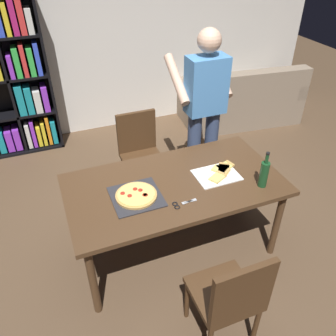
{
  "coord_description": "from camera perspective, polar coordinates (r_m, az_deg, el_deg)",
  "views": [
    {
      "loc": [
        -0.87,
        -2.06,
        2.48
      ],
      "look_at": [
        0.0,
        0.15,
        0.8
      ],
      "focal_mm": 37.05,
      "sensor_mm": 36.0,
      "label": 1
    }
  ],
  "objects": [
    {
      "name": "ground_plane",
      "position": [
        3.34,
        0.97,
        -12.69
      ],
      "size": [
        12.0,
        12.0,
        0.0
      ],
      "primitive_type": "plane",
      "color": "brown"
    },
    {
      "name": "back_wall",
      "position": [
        4.86,
        -11.54,
        21.83
      ],
      "size": [
        6.4,
        0.1,
        2.8
      ],
      "primitive_type": "cube",
      "color": "silver",
      "rests_on": "ground_plane"
    },
    {
      "name": "dining_table",
      "position": [
        2.87,
        1.11,
        -3.57
      ],
      "size": [
        1.76,
        0.94,
        0.75
      ],
      "color": "#4C331E",
      "rests_on": "ground_plane"
    },
    {
      "name": "chair_near_camera",
      "position": [
        2.42,
        10.31,
        -20.02
      ],
      "size": [
        0.42,
        0.42,
        0.9
      ],
      "color": "#472D19",
      "rests_on": "ground_plane"
    },
    {
      "name": "chair_far_side",
      "position": [
        3.7,
        -4.6,
        3.06
      ],
      "size": [
        0.42,
        0.42,
        0.9
      ],
      "color": "#472D19",
      "rests_on": "ground_plane"
    },
    {
      "name": "couch",
      "position": [
        5.36,
        11.86,
        10.59
      ],
      "size": [
        1.78,
        1.03,
        0.85
      ],
      "color": "gray",
      "rests_on": "ground_plane"
    },
    {
      "name": "person_serving_pizza",
      "position": [
        3.49,
        5.98,
        10.01
      ],
      "size": [
        0.55,
        0.54,
        1.75
      ],
      "color": "#38476B",
      "rests_on": "ground_plane"
    },
    {
      "name": "pepperoni_pizza_on_tray",
      "position": [
        2.69,
        -5.24,
        -4.54
      ],
      "size": [
        0.38,
        0.38,
        0.04
      ],
      "color": "#2D2D33",
      "rests_on": "dining_table"
    },
    {
      "name": "pizza_slices_on_towel",
      "position": [
        2.95,
        8.49,
        -0.72
      ],
      "size": [
        0.38,
        0.28,
        0.03
      ],
      "color": "white",
      "rests_on": "dining_table"
    },
    {
      "name": "wine_bottle",
      "position": [
        2.83,
        15.51,
        -0.88
      ],
      "size": [
        0.07,
        0.07,
        0.32
      ],
      "color": "#194723",
      "rests_on": "dining_table"
    },
    {
      "name": "kitchen_scissors",
      "position": [
        2.62,
        2.12,
        -5.93
      ],
      "size": [
        0.19,
        0.09,
        0.01
      ],
      "color": "silver",
      "rests_on": "dining_table"
    }
  ]
}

